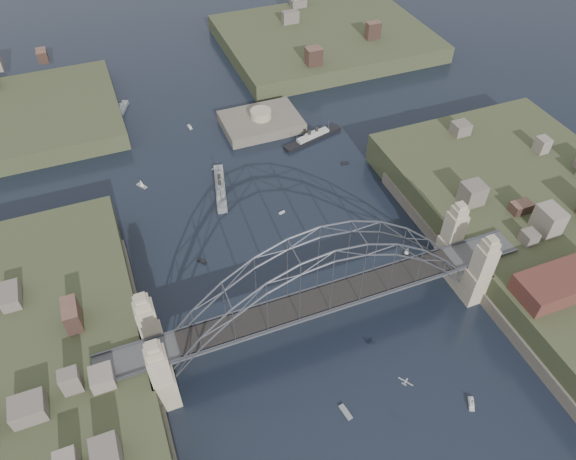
# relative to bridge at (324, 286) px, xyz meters

# --- Properties ---
(ground) EXTENTS (500.00, 500.00, 0.00)m
(ground) POSITION_rel_bridge_xyz_m (0.00, 0.00, -12.32)
(ground) COLOR black
(ground) RESTS_ON ground
(bridge) EXTENTS (84.00, 13.80, 24.60)m
(bridge) POSITION_rel_bridge_xyz_m (0.00, 0.00, 0.00)
(bridge) COLOR #494A4C
(bridge) RESTS_ON ground
(shore_west) EXTENTS (50.50, 90.00, 12.00)m
(shore_west) POSITION_rel_bridge_xyz_m (-57.32, 0.00, -10.35)
(shore_west) COLOR #394024
(shore_west) RESTS_ON ground
(shore_east) EXTENTS (50.50, 90.00, 12.00)m
(shore_east) POSITION_rel_bridge_xyz_m (57.32, 0.00, -10.35)
(shore_east) COLOR #394024
(shore_east) RESTS_ON ground
(headland_nw) EXTENTS (60.00, 45.00, 9.00)m
(headland_nw) POSITION_rel_bridge_xyz_m (-55.00, 95.00, -11.82)
(headland_nw) COLOR #394024
(headland_nw) RESTS_ON ground
(headland_ne) EXTENTS (70.00, 55.00, 9.50)m
(headland_ne) POSITION_rel_bridge_xyz_m (50.00, 110.00, -11.57)
(headland_ne) COLOR #394024
(headland_ne) RESTS_ON ground
(fort_island) EXTENTS (22.00, 16.00, 9.40)m
(fort_island) POSITION_rel_bridge_xyz_m (12.00, 70.00, -12.66)
(fort_island) COLOR #60584B
(fort_island) RESTS_ON ground
(wharf_shed) EXTENTS (20.00, 8.00, 4.00)m
(wharf_shed) POSITION_rel_bridge_xyz_m (44.00, -14.00, -2.32)
(wharf_shed) COLOR #592D26
(wharf_shed) RESTS_ON shore_east
(naval_cruiser_near) EXTENTS (6.23, 17.91, 5.35)m
(naval_cruiser_near) POSITION_rel_bridge_xyz_m (-6.97, 46.98, -11.49)
(naval_cruiser_near) COLOR gray
(naval_cruiser_near) RESTS_ON ground
(naval_cruiser_far) EXTENTS (7.67, 13.47, 4.72)m
(naval_cruiser_far) POSITION_rel_bridge_xyz_m (-25.42, 90.77, -11.59)
(naval_cruiser_far) COLOR gray
(naval_cruiser_far) RESTS_ON ground
(ocean_liner) EXTENTS (18.75, 7.46, 4.60)m
(ocean_liner) POSITION_rel_bridge_xyz_m (23.32, 58.57, -11.61)
(ocean_liner) COLOR black
(ocean_liner) RESTS_ON ground
(aeroplane) EXTENTS (1.71, 2.37, 0.40)m
(aeroplane) POSITION_rel_bridge_xyz_m (6.53, -19.71, -6.10)
(aeroplane) COLOR #B0B2B8
(small_boat_a) EXTENTS (1.85, 2.19, 0.45)m
(small_boat_a) POSITION_rel_bridge_xyz_m (-17.67, 25.13, -12.17)
(small_boat_a) COLOR #BCBCB7
(small_boat_a) RESTS_ON ground
(small_boat_b) EXTENTS (1.63, 0.85, 0.45)m
(small_boat_b) POSITION_rel_bridge_xyz_m (4.39, 33.35, -12.17)
(small_boat_b) COLOR #BCBCB7
(small_boat_b) RESTS_ON ground
(small_boat_c) EXTENTS (1.46, 3.13, 0.45)m
(small_boat_c) POSITION_rel_bridge_xyz_m (-3.45, -18.30, -12.17)
(small_boat_c) COLOR #BCBCB7
(small_boat_c) RESTS_ON ground
(small_boat_d) EXTENTS (2.15, 1.09, 0.45)m
(small_boat_d) POSITION_rel_bridge_xyz_m (27.00, 45.32, -12.17)
(small_boat_d) COLOR #BCBCB7
(small_boat_d) RESTS_ON ground
(small_boat_e) EXTENTS (2.50, 3.07, 2.38)m
(small_boat_e) POSITION_rel_bridge_xyz_m (-25.20, 55.60, -11.57)
(small_boat_e) COLOR #BCBCB7
(small_boat_e) RESTS_ON ground
(small_boat_f) EXTENTS (1.83, 1.33, 0.45)m
(small_boat_f) POSITION_rel_bridge_xyz_m (-5.98, 55.79, -12.17)
(small_boat_f) COLOR #BCBCB7
(small_boat_f) RESTS_ON ground
(small_boat_g) EXTENTS (2.08, 2.77, 1.43)m
(small_boat_g) POSITION_rel_bridge_xyz_m (17.79, -24.92, -12.04)
(small_boat_g) COLOR #BCBCB7
(small_boat_g) RESTS_ON ground
(small_boat_h) EXTENTS (1.08, 2.38, 1.43)m
(small_boat_h) POSITION_rel_bridge_xyz_m (-7.48, 77.03, -12.04)
(small_boat_h) COLOR #BCBCB7
(small_boat_h) RESTS_ON ground
(small_boat_i) EXTENTS (2.26, 1.25, 2.38)m
(small_boat_i) POSITION_rel_bridge_xyz_m (25.65, 10.71, -11.41)
(small_boat_i) COLOR #BCBCB7
(small_boat_i) RESTS_ON ground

